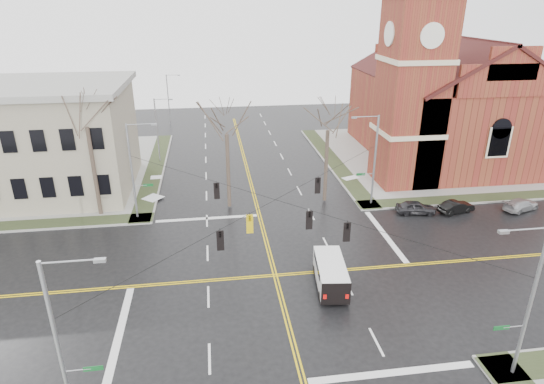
{
  "coord_description": "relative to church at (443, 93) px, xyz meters",
  "views": [
    {
      "loc": [
        -4.27,
        -28.67,
        18.93
      ],
      "look_at": [
        0.6,
        6.0,
        4.26
      ],
      "focal_mm": 30.0,
      "sensor_mm": 36.0,
      "label": 1
    }
  ],
  "objects": [
    {
      "name": "sidewalks",
      "position": [
        -24.76,
        -24.78,
        -8.36
      ],
      "size": [
        80.0,
        80.0,
        0.17
      ],
      "color": "gray",
      "rests_on": "ground"
    },
    {
      "name": "church",
      "position": [
        0.0,
        0.0,
        0.0
      ],
      "size": [
        24.28,
        27.48,
        27.5
      ],
      "color": "maroon",
      "rests_on": "ground"
    },
    {
      "name": "streetlight_north_a",
      "position": [
        -35.42,
        3.22,
        -3.97
      ],
      "size": [
        2.3,
        0.2,
        8.0
      ],
      "color": "gray",
      "rests_on": "ground"
    },
    {
      "name": "signal_pole_ne",
      "position": [
        -13.44,
        -13.28,
        -3.48
      ],
      "size": [
        2.75,
        0.22,
        9.0
      ],
      "color": "gray",
      "rests_on": "ground"
    },
    {
      "name": "streetlight_north_b",
      "position": [
        -35.42,
        23.22,
        -3.97
      ],
      "size": [
        2.3,
        0.2,
        8.0
      ],
      "color": "gray",
      "rests_on": "ground"
    },
    {
      "name": "signal_pole_se",
      "position": [
        -13.44,
        -36.28,
        -3.48
      ],
      "size": [
        2.75,
        0.22,
        9.0
      ],
      "color": "gray",
      "rests_on": "ground"
    },
    {
      "name": "tree_nw_far",
      "position": [
        -39.85,
        -12.08,
        0.77
      ],
      "size": [
        4.0,
        4.0,
        12.74
      ],
      "color": "#3C2F26",
      "rests_on": "ground"
    },
    {
      "name": "tree_ne",
      "position": [
        -17.76,
        -11.93,
        -0.44
      ],
      "size": [
        4.0,
        4.0,
        11.03
      ],
      "color": "#3C2F26",
      "rests_on": "ground"
    },
    {
      "name": "signal_pole_sw",
      "position": [
        -36.09,
        -36.28,
        -3.48
      ],
      "size": [
        2.75,
        0.22,
        9.0
      ],
      "color": "gray",
      "rests_on": "ground"
    },
    {
      "name": "signal_pole_nw",
      "position": [
        -36.09,
        -13.28,
        -3.48
      ],
      "size": [
        2.75,
        0.22,
        9.0
      ],
      "color": "gray",
      "rests_on": "ground"
    },
    {
      "name": "civic_building_a",
      "position": [
        -46.76,
        -4.78,
        -2.93
      ],
      "size": [
        18.0,
        14.0,
        11.0
      ],
      "primitive_type": "cube",
      "color": "gray",
      "rests_on": "ground"
    },
    {
      "name": "parked_car_c",
      "position": [
        0.84,
        -16.65,
        -7.85
      ],
      "size": [
        4.32,
        2.84,
        1.16
      ],
      "primitive_type": "imported",
      "rotation": [
        0.0,
        0.0,
        1.9
      ],
      "color": "#A1A2A4",
      "rests_on": "ground"
    },
    {
      "name": "tree_nw_near",
      "position": [
        -27.5,
        -12.05,
        -0.42
      ],
      "size": [
        4.0,
        4.0,
        11.07
      ],
      "color": "#3C2F26",
      "rests_on": "ground"
    },
    {
      "name": "span_wires",
      "position": [
        -24.76,
        -24.78,
        -2.23
      ],
      "size": [
        23.02,
        23.02,
        0.03
      ],
      "color": "black",
      "rests_on": "ground"
    },
    {
      "name": "traffic_signals",
      "position": [
        -24.76,
        -25.45,
        -2.98
      ],
      "size": [
        8.21,
        8.26,
        1.3
      ],
      "color": "black",
      "rests_on": "ground"
    },
    {
      "name": "road_markings",
      "position": [
        -24.76,
        -24.78,
        -8.43
      ],
      "size": [
        100.0,
        100.0,
        0.01
      ],
      "color": "gold",
      "rests_on": "ground"
    },
    {
      "name": "parked_car_b",
      "position": [
        -5.76,
        -16.32,
        -7.83
      ],
      "size": [
        3.85,
        2.15,
        1.2
      ],
      "primitive_type": "imported",
      "rotation": [
        0.0,
        0.0,
        1.82
      ],
      "color": "black",
      "rests_on": "ground"
    },
    {
      "name": "ground",
      "position": [
        -24.76,
        -24.78,
        -8.43
      ],
      "size": [
        120.0,
        120.0,
        0.0
      ],
      "primitive_type": "plane",
      "color": "black",
      "rests_on": "ground"
    },
    {
      "name": "cargo_van",
      "position": [
        -21.04,
        -26.54,
        -7.29
      ],
      "size": [
        2.55,
        5.28,
        1.93
      ],
      "rotation": [
        0.0,
        0.0,
        -0.11
      ],
      "color": "white",
      "rests_on": "ground"
    },
    {
      "name": "parked_car_a",
      "position": [
        -9.75,
        -16.0,
        -7.79
      ],
      "size": [
        3.97,
        2.16,
        1.28
      ],
      "primitive_type": "imported",
      "rotation": [
        0.0,
        0.0,
        1.39
      ],
      "color": "black",
      "rests_on": "ground"
    }
  ]
}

